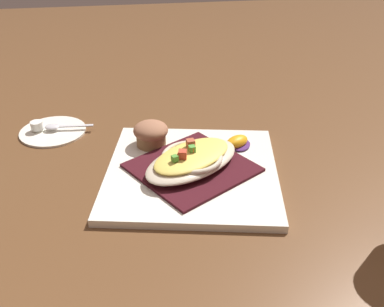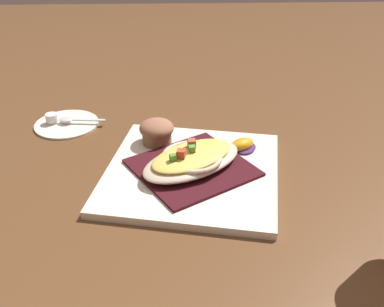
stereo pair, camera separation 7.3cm
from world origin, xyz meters
TOP-DOWN VIEW (x-y plane):
  - ground_plane at (0.00, 0.00)m, footprint 2.60×2.60m
  - square_plate at (0.00, 0.00)m, footprint 0.33×0.33m
  - folded_napkin at (0.00, 0.00)m, footprint 0.24×0.24m
  - gratin_dish at (0.00, 0.00)m, footprint 0.21×0.19m
  - muffin at (0.06, -0.09)m, footprint 0.06×0.06m
  - orange_garnish at (-0.09, -0.06)m, footprint 0.06×0.06m
  - creamer_saucer at (0.25, -0.19)m, footprint 0.13×0.13m
  - spoon at (0.24, -0.19)m, footprint 0.10×0.02m
  - creamer_cup_0 at (0.28, -0.20)m, footprint 0.02×0.02m

SIDE VIEW (x-z plane):
  - ground_plane at x=0.00m, z-range 0.00..0.00m
  - creamer_saucer at x=0.25m, z-range 0.00..0.01m
  - square_plate at x=0.00m, z-range 0.00..0.01m
  - spoon at x=0.24m, z-range 0.01..0.02m
  - folded_napkin at x=0.00m, z-range 0.01..0.02m
  - creamer_cup_0 at x=0.28m, z-range 0.01..0.02m
  - orange_garnish at x=-0.09m, z-range 0.01..0.03m
  - gratin_dish at x=0.00m, z-range 0.01..0.05m
  - muffin at x=0.06m, z-range 0.01..0.06m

